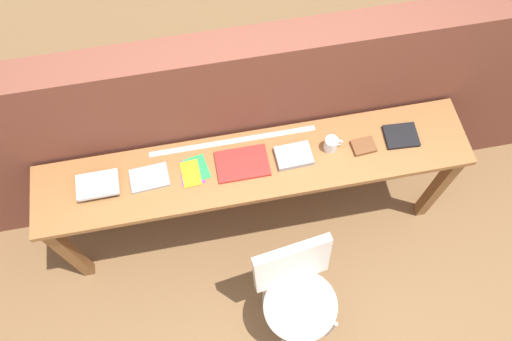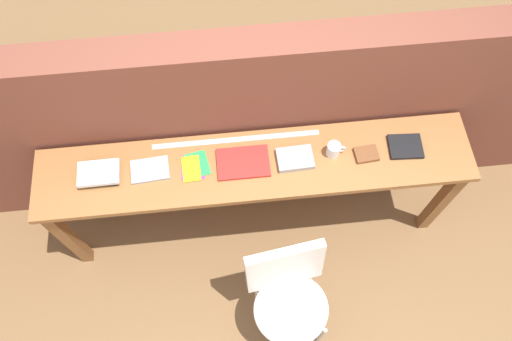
{
  "view_description": "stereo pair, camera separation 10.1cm",
  "coord_description": "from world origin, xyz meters",
  "px_view_note": "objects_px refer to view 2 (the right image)",
  "views": [
    {
      "loc": [
        -0.23,
        -0.95,
        3.4
      ],
      "look_at": [
        0.0,
        0.25,
        0.9
      ],
      "focal_mm": 35.0,
      "sensor_mm": 36.0,
      "label": 1
    },
    {
      "loc": [
        -0.13,
        -0.96,
        3.4
      ],
      "look_at": [
        0.0,
        0.25,
        0.9
      ],
      "focal_mm": 35.0,
      "sensor_mm": 36.0,
      "label": 2
    }
  ],
  "objects_px": {
    "book_stack_leftmost": "(100,173)",
    "pamphlet_pile_colourful": "(194,167)",
    "leather_journal_brown": "(366,154)",
    "book_open_centre": "(243,163)",
    "book_repair_rightmost": "(405,147)",
    "chair_white_moulded": "(289,295)",
    "magazine_cycling": "(150,170)",
    "mug": "(334,150)"
  },
  "relations": [
    {
      "from": "book_repair_rightmost",
      "to": "book_open_centre",
      "type": "bearing_deg",
      "value": -176.17
    },
    {
      "from": "pamphlet_pile_colourful",
      "to": "magazine_cycling",
      "type": "bearing_deg",
      "value": 179.41
    },
    {
      "from": "magazine_cycling",
      "to": "book_stack_leftmost",
      "type": "bearing_deg",
      "value": 176.91
    },
    {
      "from": "chair_white_moulded",
      "to": "mug",
      "type": "xyz_separation_m",
      "value": [
        0.33,
        0.7,
        0.4
      ]
    },
    {
      "from": "magazine_cycling",
      "to": "leather_journal_brown",
      "type": "distance_m",
      "value": 1.23
    },
    {
      "from": "mug",
      "to": "book_repair_rightmost",
      "type": "distance_m",
      "value": 0.42
    },
    {
      "from": "mug",
      "to": "leather_journal_brown",
      "type": "distance_m",
      "value": 0.19
    },
    {
      "from": "leather_journal_brown",
      "to": "book_open_centre",
      "type": "bearing_deg",
      "value": 174.15
    },
    {
      "from": "book_stack_leftmost",
      "to": "pamphlet_pile_colourful",
      "type": "height_order",
      "value": "book_stack_leftmost"
    },
    {
      "from": "pamphlet_pile_colourful",
      "to": "book_open_centre",
      "type": "relative_size",
      "value": 0.66
    },
    {
      "from": "book_repair_rightmost",
      "to": "mug",
      "type": "bearing_deg",
      "value": -177.33
    },
    {
      "from": "leather_journal_brown",
      "to": "book_repair_rightmost",
      "type": "relative_size",
      "value": 0.69
    },
    {
      "from": "book_open_centre",
      "to": "book_repair_rightmost",
      "type": "bearing_deg",
      "value": 0.15
    },
    {
      "from": "book_stack_leftmost",
      "to": "leather_journal_brown",
      "type": "xyz_separation_m",
      "value": [
        1.5,
        -0.03,
        -0.02
      ]
    },
    {
      "from": "mug",
      "to": "leather_journal_brown",
      "type": "bearing_deg",
      "value": -9.54
    },
    {
      "from": "book_open_centre",
      "to": "chair_white_moulded",
      "type": "bearing_deg",
      "value": -74.71
    },
    {
      "from": "book_open_centre",
      "to": "book_repair_rightmost",
      "type": "xyz_separation_m",
      "value": [
        0.94,
        0.01,
        0.0
      ]
    },
    {
      "from": "book_repair_rightmost",
      "to": "chair_white_moulded",
      "type": "bearing_deg",
      "value": -133.66
    },
    {
      "from": "chair_white_moulded",
      "to": "leather_journal_brown",
      "type": "distance_m",
      "value": 0.92
    },
    {
      "from": "chair_white_moulded",
      "to": "pamphlet_pile_colourful",
      "type": "xyz_separation_m",
      "value": [
        -0.47,
        0.69,
        0.36
      ]
    },
    {
      "from": "mug",
      "to": "book_stack_leftmost",
      "type": "bearing_deg",
      "value": -179.74
    },
    {
      "from": "magazine_cycling",
      "to": "leather_journal_brown",
      "type": "height_order",
      "value": "leather_journal_brown"
    },
    {
      "from": "magazine_cycling",
      "to": "leather_journal_brown",
      "type": "relative_size",
      "value": 1.64
    },
    {
      "from": "book_open_centre",
      "to": "mug",
      "type": "bearing_deg",
      "value": 1.08
    },
    {
      "from": "chair_white_moulded",
      "to": "magazine_cycling",
      "type": "relative_size",
      "value": 4.18
    },
    {
      "from": "magazine_cycling",
      "to": "pamphlet_pile_colourful",
      "type": "relative_size",
      "value": 1.09
    },
    {
      "from": "pamphlet_pile_colourful",
      "to": "book_repair_rightmost",
      "type": "height_order",
      "value": "book_repair_rightmost"
    },
    {
      "from": "pamphlet_pile_colourful",
      "to": "book_repair_rightmost",
      "type": "relative_size",
      "value": 1.03
    },
    {
      "from": "chair_white_moulded",
      "to": "magazine_cycling",
      "type": "distance_m",
      "value": 1.06
    },
    {
      "from": "magazine_cycling",
      "to": "book_repair_rightmost",
      "type": "height_order",
      "value": "book_repair_rightmost"
    },
    {
      "from": "book_open_centre",
      "to": "leather_journal_brown",
      "type": "height_order",
      "value": "leather_journal_brown"
    },
    {
      "from": "book_stack_leftmost",
      "to": "book_repair_rightmost",
      "type": "bearing_deg",
      "value": 0.01
    },
    {
      "from": "magazine_cycling",
      "to": "leather_journal_brown",
      "type": "xyz_separation_m",
      "value": [
        1.23,
        -0.03,
        0.0
      ]
    },
    {
      "from": "pamphlet_pile_colourful",
      "to": "mug",
      "type": "xyz_separation_m",
      "value": [
        0.8,
        0.01,
        0.04
      ]
    },
    {
      "from": "chair_white_moulded",
      "to": "magazine_cycling",
      "type": "height_order",
      "value": "magazine_cycling"
    },
    {
      "from": "book_stack_leftmost",
      "to": "book_repair_rightmost",
      "type": "distance_m",
      "value": 1.74
    },
    {
      "from": "book_open_centre",
      "to": "book_repair_rightmost",
      "type": "height_order",
      "value": "book_repair_rightmost"
    },
    {
      "from": "book_stack_leftmost",
      "to": "pamphlet_pile_colourful",
      "type": "xyz_separation_m",
      "value": [
        0.52,
        0.0,
        -0.03
      ]
    },
    {
      "from": "pamphlet_pile_colourful",
      "to": "leather_journal_brown",
      "type": "relative_size",
      "value": 1.51
    },
    {
      "from": "chair_white_moulded",
      "to": "mug",
      "type": "height_order",
      "value": "mug"
    },
    {
      "from": "magazine_cycling",
      "to": "pamphlet_pile_colourful",
      "type": "xyz_separation_m",
      "value": [
        0.25,
        -0.0,
        -0.0
      ]
    },
    {
      "from": "pamphlet_pile_colourful",
      "to": "book_open_centre",
      "type": "bearing_deg",
      "value": -1.36
    }
  ]
}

